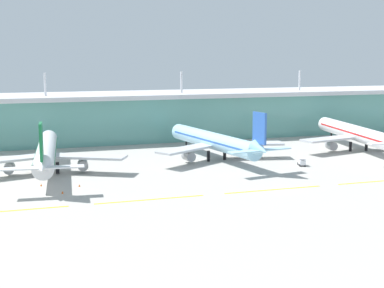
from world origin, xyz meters
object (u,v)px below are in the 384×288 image
object	(u,v)px
baggage_cart	(302,162)
safety_cone_nose_front	(41,185)
airliner_near_middle	(46,152)
safety_cone_right_wingtip	(79,185)
safety_cone_left_wingtip	(63,192)
airliner_far_middle	(357,134)
airliner_center	(215,141)

from	to	relation	value
baggage_cart	safety_cone_nose_front	xyz separation A→B (m)	(-82.64, -3.58, -0.91)
airliner_near_middle	safety_cone_nose_front	size ratio (longest dim) A/B	95.87
airliner_near_middle	safety_cone_right_wingtip	distance (m)	23.03
safety_cone_left_wingtip	safety_cone_right_wingtip	bearing A→B (deg)	52.40
airliner_far_middle	safety_cone_right_wingtip	bearing A→B (deg)	-165.54
airliner_far_middle	safety_cone_right_wingtip	size ratio (longest dim) A/B	98.00
baggage_cart	safety_cone_right_wingtip	bearing A→B (deg)	-174.09
airliner_near_middle	airliner_center	bearing A→B (deg)	5.26
airliner_far_middle	baggage_cart	bearing A→B (deg)	-149.69
airliner_center	safety_cone_left_wingtip	distance (m)	63.65
airliner_near_middle	safety_cone_right_wingtip	xyz separation A→B (m)	(7.35, -20.96, -6.10)
baggage_cart	safety_cone_left_wingtip	bearing A→B (deg)	-169.70
airliner_near_middle	baggage_cart	xyz separation A→B (m)	(80.00, -13.44, -5.19)
airliner_far_middle	safety_cone_left_wingtip	world-z (taller)	airliner_far_middle
airliner_far_middle	baggage_cart	distance (m)	40.10
airliner_far_middle	safety_cone_right_wingtip	world-z (taller)	airliner_far_middle
safety_cone_nose_front	airliner_near_middle	bearing A→B (deg)	81.19
airliner_near_middle	airliner_center	size ratio (longest dim) A/B	1.06
airliner_near_middle	airliner_center	xyz separation A→B (m)	(56.49, 5.20, -0.00)
baggage_cart	airliner_center	bearing A→B (deg)	141.60
safety_cone_right_wingtip	airliner_near_middle	bearing A→B (deg)	109.33
airliner_center	safety_cone_left_wingtip	world-z (taller)	airliner_center
airliner_far_middle	baggage_cart	size ratio (longest dim) A/B	17.43
airliner_near_middle	baggage_cart	world-z (taller)	airliner_near_middle
safety_cone_left_wingtip	safety_cone_right_wingtip	xyz separation A→B (m)	(5.09, 6.61, 0.00)
safety_cone_left_wingtip	safety_cone_nose_front	distance (m)	11.63
baggage_cart	safety_cone_nose_front	size ratio (longest dim) A/B	5.62
airliner_far_middle	safety_cone_nose_front	bearing A→B (deg)	-168.57
baggage_cart	safety_cone_left_wingtip	size ratio (longest dim) A/B	5.62
airliner_center	safety_cone_left_wingtip	bearing A→B (deg)	-148.86
airliner_near_middle	airliner_center	world-z (taller)	same
baggage_cart	safety_cone_nose_front	bearing A→B (deg)	-177.52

